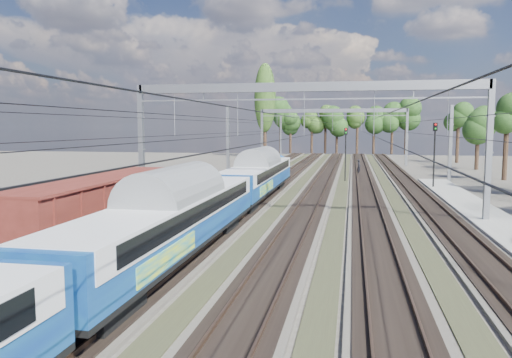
% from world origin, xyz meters
% --- Properties ---
extents(track_bed, '(21.00, 130.00, 0.34)m').
position_xyz_m(track_bed, '(-0.00, 45.00, 0.10)').
color(track_bed, '#47423A').
rests_on(track_bed, ground).
extents(catenary, '(25.65, 130.00, 9.00)m').
position_xyz_m(catenary, '(0.33, 52.69, 6.40)').
color(catenary, gray).
rests_on(catenary, ground).
extents(tree_belt, '(39.42, 101.94, 12.30)m').
position_xyz_m(tree_belt, '(6.93, 91.91, 7.97)').
color(tree_belt, black).
rests_on(tree_belt, ground).
extents(poplar, '(4.40, 4.40, 19.04)m').
position_xyz_m(poplar, '(-14.50, 98.00, 11.89)').
color(poplar, black).
rests_on(poplar, ground).
extents(emu_train, '(2.89, 61.14, 4.23)m').
position_xyz_m(emu_train, '(-4.50, 17.10, 2.49)').
color(emu_train, black).
rests_on(emu_train, ground).
extents(freight_boxcar, '(2.78, 13.43, 3.46)m').
position_xyz_m(freight_boxcar, '(-9.00, 19.21, 2.11)').
color(freight_boxcar, black).
rests_on(freight_boxcar, ground).
extents(worker, '(0.49, 0.73, 1.97)m').
position_xyz_m(worker, '(4.05, 61.88, 0.99)').
color(worker, black).
rests_on(worker, ground).
extents(signal_near, '(0.38, 0.35, 5.99)m').
position_xyz_m(signal_near, '(2.44, 53.49, 3.79)').
color(signal_near, black).
rests_on(signal_near, ground).
extents(signal_far, '(0.46, 0.43, 6.49)m').
position_xyz_m(signal_far, '(10.98, 47.45, 4.11)').
color(signal_far, black).
rests_on(signal_far, ground).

